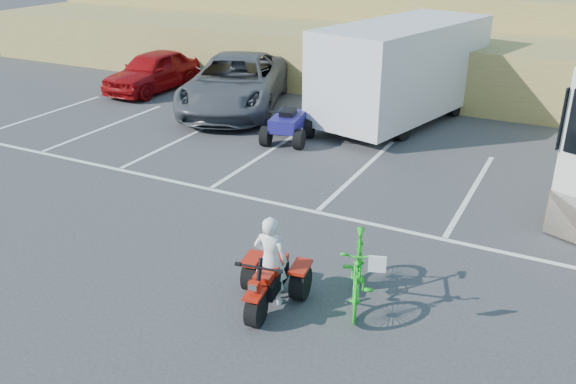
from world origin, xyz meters
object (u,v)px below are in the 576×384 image
at_px(green_dirt_bike, 358,270).
at_px(grey_pickup, 235,83).
at_px(quad_atv_green, 380,129).
at_px(rider, 271,260).
at_px(red_trike_atv, 268,306).
at_px(quad_atv_blue, 288,141).
at_px(red_car, 153,71).
at_px(cargo_trailer, 402,69).

height_order(green_dirt_bike, grey_pickup, grey_pickup).
bearing_deg(quad_atv_green, rider, -63.09).
relative_size(red_trike_atv, quad_atv_blue, 0.92).
relative_size(red_car, cargo_trailer, 0.62).
bearing_deg(rider, red_car, -52.92).
distance_m(red_trike_atv, quad_atv_green, 9.74).
height_order(cargo_trailer, quad_atv_green, cargo_trailer).
bearing_deg(quad_atv_blue, quad_atv_green, 40.08).
bearing_deg(grey_pickup, quad_atv_blue, -55.53).
relative_size(grey_pickup, quad_atv_blue, 3.92).
height_order(red_car, quad_atv_green, red_car).
bearing_deg(grey_pickup, green_dirt_bike, -68.56).
distance_m(rider, quad_atv_blue, 7.98).
height_order(grey_pickup, cargo_trailer, cargo_trailer).
relative_size(green_dirt_bike, cargo_trailer, 0.28).
height_order(rider, green_dirt_bike, rider).
height_order(red_trike_atv, quad_atv_blue, quad_atv_blue).
relative_size(quad_atv_blue, quad_atv_green, 0.91).
bearing_deg(cargo_trailer, green_dirt_bike, -62.25).
bearing_deg(quad_atv_blue, green_dirt_bike, -65.04).
xyz_separation_m(red_trike_atv, cargo_trailer, (-1.24, 10.70, 1.60)).
distance_m(grey_pickup, quad_atv_green, 5.03).
distance_m(rider, cargo_trailer, 10.66).
distance_m(green_dirt_bike, quad_atv_green, 9.25).
xyz_separation_m(red_car, cargo_trailer, (9.15, 0.42, 0.89)).
bearing_deg(cargo_trailer, red_trike_atv, -69.45).
bearing_deg(grey_pickup, cargo_trailer, -7.06).
bearing_deg(grey_pickup, red_trike_atv, -75.64).
relative_size(red_trike_atv, grey_pickup, 0.24).
xyz_separation_m(rider, quad_atv_blue, (-3.36, 7.19, -0.75)).
bearing_deg(quad_atv_blue, cargo_trailer, 47.50).
distance_m(grey_pickup, red_car, 4.03).
height_order(rider, quad_atv_blue, rider).
bearing_deg(quad_atv_green, grey_pickup, -160.96).
bearing_deg(red_car, quad_atv_blue, -21.78).
height_order(grey_pickup, red_car, grey_pickup).
relative_size(red_trike_atv, rider, 0.97).
bearing_deg(red_car, rider, -43.33).
xyz_separation_m(red_car, quad_atv_green, (8.92, -0.67, -0.71)).
xyz_separation_m(green_dirt_bike, grey_pickup, (-7.63, 8.76, 0.29)).
relative_size(red_car, quad_atv_blue, 2.66).
bearing_deg(grey_pickup, red_car, 149.83).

